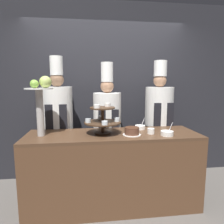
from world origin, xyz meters
The scene contains 12 objects.
ground_plane centered at (0.00, 0.00, 0.00)m, with size 14.00×14.00×0.00m, color #5B5651.
wall_back centered at (0.00, 1.23, 1.40)m, with size 10.00×0.06×2.80m.
buffet_counter centered at (0.00, 0.32, 0.47)m, with size 2.09×0.65×0.93m.
tiered_stand centered at (-0.13, 0.33, 1.11)m, with size 0.44×0.44×0.36m.
fruit_pedestal centered at (-0.83, 0.32, 1.40)m, with size 0.32×0.32×0.69m.
cake_round centered at (0.21, 0.22, 0.98)m, with size 0.22×0.22×0.09m.
cup_white centered at (0.45, 0.25, 0.97)m, with size 0.09×0.09×0.07m.
serving_bowl_near centered at (0.61, 0.14, 0.96)m, with size 0.15×0.15×0.16m.
serving_bowl_far centered at (0.39, 0.50, 0.96)m, with size 0.14×0.14×0.15m.
chef_left centered at (-0.72, 0.84, 1.02)m, with size 0.41×0.41×1.91m.
chef_center_left centered at (-0.02, 0.84, 0.97)m, with size 0.40×0.40×1.83m.
chef_center_right centered at (0.77, 0.84, 1.02)m, with size 0.42×0.42×1.87m.
Camera 1 is at (-0.31, -2.03, 1.54)m, focal length 32.00 mm.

